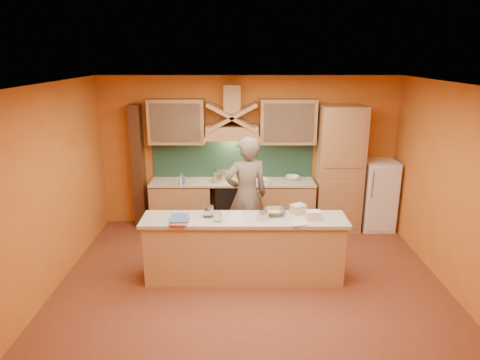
{
  "coord_description": "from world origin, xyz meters",
  "views": [
    {
      "loc": [
        -0.16,
        -5.32,
        3.18
      ],
      "look_at": [
        -0.16,
        0.9,
        1.33
      ],
      "focal_mm": 32.0,
      "sensor_mm": 36.0,
      "label": 1
    }
  ],
  "objects_px": {
    "fridge": "(378,195)",
    "kitchen_scale": "(263,216)",
    "stove": "(233,205)",
    "person": "(246,196)",
    "mixing_bowl": "(274,212)"
  },
  "relations": [
    {
      "from": "fridge",
      "to": "kitchen_scale",
      "type": "xyz_separation_m",
      "value": [
        -2.24,
        -1.98,
        0.35
      ]
    },
    {
      "from": "stove",
      "to": "kitchen_scale",
      "type": "xyz_separation_m",
      "value": [
        0.46,
        -1.98,
        0.55
      ]
    },
    {
      "from": "kitchen_scale",
      "to": "fridge",
      "type": "bearing_deg",
      "value": 64.82
    },
    {
      "from": "stove",
      "to": "person",
      "type": "distance_m",
      "value": 1.16
    },
    {
      "from": "stove",
      "to": "person",
      "type": "height_order",
      "value": "person"
    },
    {
      "from": "person",
      "to": "kitchen_scale",
      "type": "relative_size",
      "value": 15.11
    },
    {
      "from": "kitchen_scale",
      "to": "stove",
      "type": "bearing_deg",
      "value": 126.44
    },
    {
      "from": "kitchen_scale",
      "to": "mixing_bowl",
      "type": "height_order",
      "value": "kitchen_scale"
    },
    {
      "from": "fridge",
      "to": "mixing_bowl",
      "type": "height_order",
      "value": "fridge"
    },
    {
      "from": "fridge",
      "to": "person",
      "type": "height_order",
      "value": "person"
    },
    {
      "from": "stove",
      "to": "person",
      "type": "xyz_separation_m",
      "value": [
        0.24,
        -1.0,
        0.52
      ]
    },
    {
      "from": "stove",
      "to": "kitchen_scale",
      "type": "relative_size",
      "value": 6.99
    },
    {
      "from": "person",
      "to": "mixing_bowl",
      "type": "relative_size",
      "value": 6.16
    },
    {
      "from": "stove",
      "to": "fridge",
      "type": "distance_m",
      "value": 2.71
    },
    {
      "from": "stove",
      "to": "fridge",
      "type": "bearing_deg",
      "value": 0.0
    }
  ]
}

